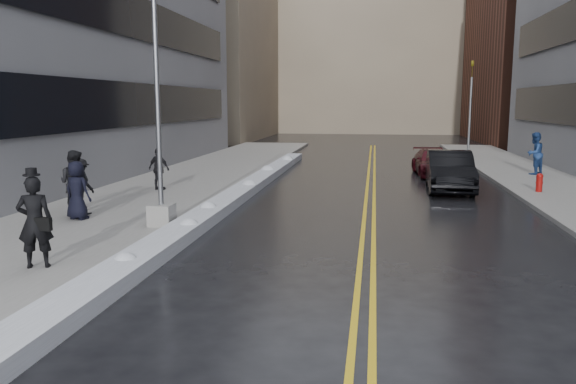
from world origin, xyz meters
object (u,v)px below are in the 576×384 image
at_px(fire_hydrant, 539,182).
at_px(car_black, 450,171).
at_px(pedestrian_c, 77,190).
at_px(traffic_signal, 470,105).
at_px(pedestrian_east, 534,153).
at_px(pedestrian_fedora, 35,222).
at_px(car_maroon, 434,162).
at_px(pedestrian_d, 159,169).
at_px(lamppost, 159,141).
at_px(pedestrian_b, 75,183).
at_px(pedestrian_e, 81,183).

distance_m(fire_hydrant, car_black, 3.40).
bearing_deg(pedestrian_c, traffic_signal, -108.48).
height_order(pedestrian_east, car_black, pedestrian_east).
distance_m(pedestrian_fedora, car_maroon, 20.56).
bearing_deg(pedestrian_d, traffic_signal, -113.52).
bearing_deg(car_black, pedestrian_d, -165.51).
bearing_deg(fire_hydrant, pedestrian_fedora, -137.34).
relative_size(lamppost, car_maroon, 1.72).
relative_size(fire_hydrant, pedestrian_fedora, 0.37).
bearing_deg(pedestrian_fedora, pedestrian_b, -89.44).
bearing_deg(pedestrian_d, car_maroon, -128.01).
relative_size(lamppost, car_black, 1.54).
bearing_deg(pedestrian_d, car_black, -149.17).
distance_m(pedestrian_b, car_maroon, 17.49).
relative_size(pedestrian_fedora, pedestrian_b, 0.97).
distance_m(fire_hydrant, pedestrian_c, 16.88).
distance_m(pedestrian_fedora, pedestrian_c, 5.03).
height_order(traffic_signal, car_maroon, traffic_signal).
xyz_separation_m(lamppost, car_black, (8.98, 8.69, -1.72)).
bearing_deg(traffic_signal, pedestrian_c, -124.01).
height_order(pedestrian_fedora, car_black, pedestrian_fedora).
relative_size(fire_hydrant, car_black, 0.15).
distance_m(fire_hydrant, pedestrian_e, 16.97).
height_order(fire_hydrant, pedestrian_d, pedestrian_d).
bearing_deg(pedestrian_c, pedestrian_b, -40.74).
xyz_separation_m(pedestrian_c, car_maroon, (11.63, 13.27, -0.38)).
bearing_deg(traffic_signal, lamppost, -118.21).
height_order(pedestrian_fedora, pedestrian_e, pedestrian_fedora).
bearing_deg(fire_hydrant, car_black, 168.30).
bearing_deg(pedestrian_b, lamppost, 168.68).
height_order(fire_hydrant, car_black, car_black).
height_order(fire_hydrant, car_maroon, car_maroon).
relative_size(pedestrian_b, car_black, 0.41).
bearing_deg(pedestrian_e, fire_hydrant, -140.89).
distance_m(lamppost, pedestrian_east, 19.24).
xyz_separation_m(fire_hydrant, pedestrian_d, (-14.81, -1.79, 0.44)).
bearing_deg(pedestrian_e, traffic_signal, -108.84).
height_order(pedestrian_b, pedestrian_c, pedestrian_b).
height_order(lamppost, pedestrian_fedora, lamppost).
relative_size(pedestrian_c, pedestrian_d, 1.04).
bearing_deg(pedestrian_e, car_maroon, -118.31).
height_order(fire_hydrant, pedestrian_c, pedestrian_c).
xyz_separation_m(pedestrian_d, pedestrian_east, (16.06, 7.38, 0.18)).
bearing_deg(pedestrian_east, pedestrian_d, -18.88).
xyz_separation_m(traffic_signal, pedestrian_e, (-15.44, -19.81, -2.44)).
bearing_deg(car_maroon, lamppost, -126.59).
bearing_deg(car_black, lamppost, -133.64).
relative_size(pedestrian_fedora, pedestrian_east, 0.96).
distance_m(fire_hydrant, pedestrian_east, 5.76).
bearing_deg(pedestrian_east, pedestrian_b, -6.40).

